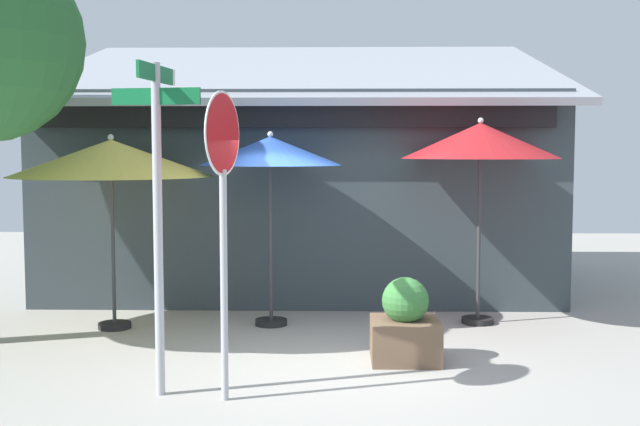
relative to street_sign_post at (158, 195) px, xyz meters
name	(u,v)px	position (x,y,z in m)	size (l,w,h in m)	color
ground_plane	(332,365)	(1.68, 1.27, -2.02)	(28.00, 28.00, 0.10)	#9E9B93
cafe_building	(304,186)	(1.11, 6.70, -0.23)	(8.67, 5.83, 4.59)	#333D42
street_sign_post	(158,195)	(0.00, 0.00, 0.00)	(0.88, 0.94, 3.24)	#A8AAB2
stop_sign	(223,185)	(0.66, -0.16, 0.10)	(0.22, 0.78, 2.96)	#A8AAB2
patio_umbrella_mustard_left	(111,159)	(-1.27, 2.86, 0.31)	(2.70, 2.70, 2.61)	black
patio_umbrella_royal_blue_center	(270,153)	(0.82, 3.11, 0.39)	(1.93, 1.93, 2.66)	black
patio_umbrella_crimson_right	(480,142)	(3.68, 3.29, 0.54)	(2.17, 2.17, 2.84)	black
sidewalk_planter	(405,326)	(2.51, 1.31, -1.58)	(0.78, 0.78, 0.96)	brown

